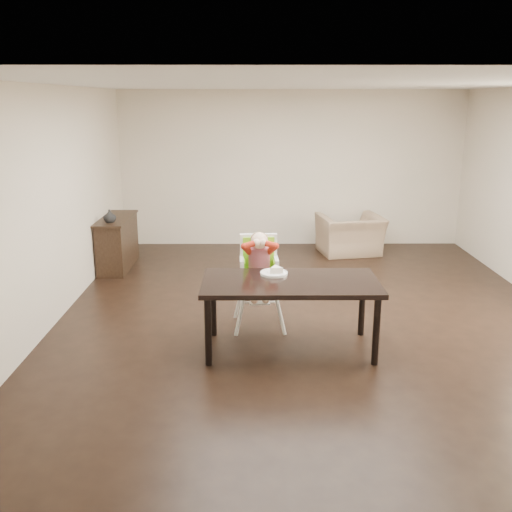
{
  "coord_description": "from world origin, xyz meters",
  "views": [
    {
      "loc": [
        -0.69,
        -6.54,
        2.53
      ],
      "look_at": [
        -0.65,
        -0.55,
        0.88
      ],
      "focal_mm": 40.0,
      "sensor_mm": 36.0,
      "label": 1
    }
  ],
  "objects_px": {
    "dining_table": "(290,288)",
    "sideboard": "(117,242)",
    "armchair": "(350,228)",
    "high_chair": "(259,260)"
  },
  "relations": [
    {
      "from": "high_chair",
      "to": "armchair",
      "type": "distance_m",
      "value": 3.55
    },
    {
      "from": "dining_table",
      "to": "sideboard",
      "type": "height_order",
      "value": "sideboard"
    },
    {
      "from": "dining_table",
      "to": "sideboard",
      "type": "bearing_deg",
      "value": 129.17
    },
    {
      "from": "sideboard",
      "to": "dining_table",
      "type": "bearing_deg",
      "value": -50.83
    },
    {
      "from": "dining_table",
      "to": "armchair",
      "type": "bearing_deg",
      "value": 71.73
    },
    {
      "from": "high_chair",
      "to": "sideboard",
      "type": "xyz_separation_m",
      "value": [
        -2.16,
        2.38,
        -0.39
      ]
    },
    {
      "from": "high_chair",
      "to": "sideboard",
      "type": "bearing_deg",
      "value": 129.97
    },
    {
      "from": "armchair",
      "to": "sideboard",
      "type": "distance_m",
      "value": 3.82
    },
    {
      "from": "armchair",
      "to": "sideboard",
      "type": "bearing_deg",
      "value": 1.73
    },
    {
      "from": "dining_table",
      "to": "armchair",
      "type": "xyz_separation_m",
      "value": [
        1.26,
        3.82,
        -0.23
      ]
    }
  ]
}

